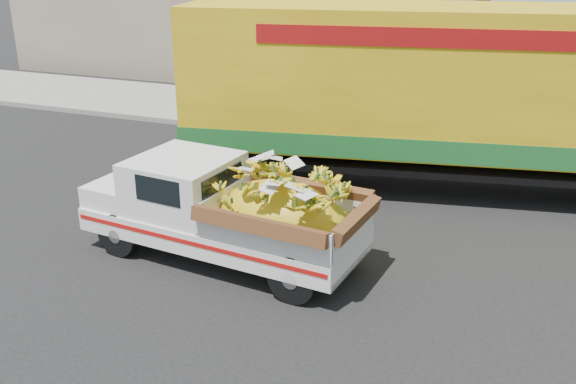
% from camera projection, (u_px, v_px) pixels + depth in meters
% --- Properties ---
extents(ground, '(100.00, 100.00, 0.00)m').
position_uv_depth(ground, '(310.00, 266.00, 10.51)').
color(ground, black).
rests_on(ground, ground).
extents(curb, '(60.00, 0.25, 0.15)m').
position_uv_depth(curb, '(400.00, 146.00, 16.45)').
color(curb, gray).
rests_on(curb, ground).
extents(sidewalk, '(60.00, 4.00, 0.14)m').
position_uv_depth(sidewalk, '(415.00, 125.00, 18.28)').
color(sidewalk, gray).
rests_on(sidewalk, ground).
extents(building_left, '(18.00, 6.00, 5.00)m').
position_uv_depth(building_left, '(246.00, 8.00, 25.21)').
color(building_left, gray).
rests_on(building_left, ground).
extents(pickup_truck, '(4.85, 2.21, 1.65)m').
position_uv_depth(pickup_truck, '(241.00, 213.00, 10.34)').
color(pickup_truck, black).
rests_on(pickup_truck, ground).
extents(semi_trailer, '(12.08, 4.63, 3.80)m').
position_uv_depth(semi_trailer, '(476.00, 93.00, 12.93)').
color(semi_trailer, black).
rests_on(semi_trailer, ground).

